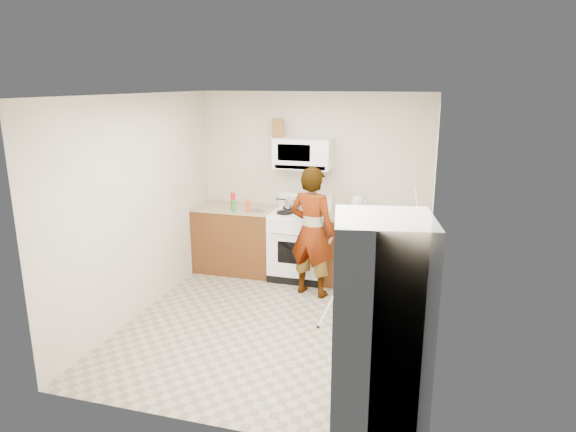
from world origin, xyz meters
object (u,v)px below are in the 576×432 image
(fridge, at_px, (379,327))
(kettle, at_px, (357,205))
(person, at_px, (312,232))
(gas_range, at_px, (300,243))
(microwave, at_px, (303,153))
(saucepan, at_px, (293,203))

(fridge, bearing_deg, kettle, 91.49)
(person, relative_size, fridge, 0.97)
(fridge, relative_size, kettle, 8.63)
(gas_range, bearing_deg, person, -61.64)
(fridge, distance_m, kettle, 3.16)
(microwave, relative_size, kettle, 3.86)
(gas_range, height_order, person, person)
(microwave, bearing_deg, person, -66.47)
(gas_range, xyz_separation_m, kettle, (0.73, 0.16, 0.55))
(kettle, bearing_deg, fridge, -77.13)
(fridge, xyz_separation_m, saucepan, (-1.52, 3.04, 0.16))
(person, xyz_separation_m, fridge, (1.09, -2.39, 0.03))
(saucepan, bearing_deg, fridge, -63.42)
(gas_range, xyz_separation_m, microwave, (0.00, 0.13, 1.21))
(gas_range, bearing_deg, saucepan, 139.77)
(kettle, relative_size, saucepan, 0.88)
(person, bearing_deg, fridge, 128.66)
(microwave, distance_m, fridge, 3.45)
(person, height_order, saucepan, person)
(microwave, xyz_separation_m, saucepan, (-0.14, -0.01, -0.69))
(microwave, xyz_separation_m, person, (0.29, -0.66, -0.88))
(gas_range, xyz_separation_m, saucepan, (-0.14, 0.12, 0.53))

